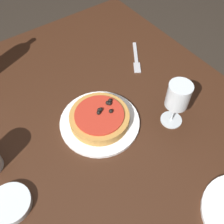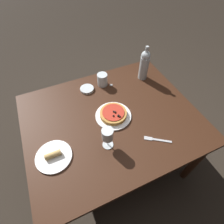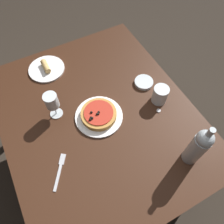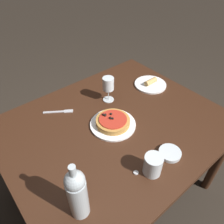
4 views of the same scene
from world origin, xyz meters
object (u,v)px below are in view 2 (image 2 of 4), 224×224
wine_glass (108,135)px  side_plate (54,156)px  water_cup (102,80)px  pizza (113,113)px  dining_table (111,123)px  side_bowl (87,89)px  fork (156,140)px  bottle_cap (111,85)px  dinner_plate (113,115)px  wine_bottle (144,65)px

wine_glass → side_plate: size_ratio=0.74×
water_cup → pizza: bearing=80.3°
dining_table → side_bowl: 0.37m
wine_glass → side_bowl: wine_glass is taller
water_cup → fork: (-0.12, 0.66, -0.05)m
wine_glass → bottle_cap: size_ratio=7.12×
dinner_plate → dining_table: bearing=10.1°
water_cup → side_plate: bearing=43.1°
fork → dinner_plate: bearing=-25.0°
pizza → side_bowl: pizza is taller
side_plate → bottle_cap: 0.76m
wine_bottle → fork: 0.67m
pizza → side_plate: 0.50m
dinner_plate → wine_glass: 0.27m
water_cup → fork: size_ratio=0.66×
pizza → wine_glass: size_ratio=1.16×
fork → pizza: bearing=-25.0°
dining_table → fork: size_ratio=7.77×
dinner_plate → bottle_cap: bearing=-111.5°
dining_table → fork: 0.37m
water_cup → side_plate: (0.54, 0.50, -0.04)m
pizza → wine_bottle: 0.53m
wine_glass → side_bowl: 0.57m
side_bowl → wine_bottle: bearing=174.4°
pizza → fork: pizza is taller
wine_bottle → water_cup: (0.36, -0.06, -0.09)m
wine_glass → side_plate: bearing=-10.0°
wine_bottle → side_plate: bearing=26.2°
dinner_plate → fork: 0.35m
side_bowl → fork: bearing=112.1°
dinner_plate → side_plate: side_plate is taller
dinner_plate → pizza: pizza is taller
dinner_plate → fork: bearing=120.4°
side_bowl → fork: (-0.27, 0.65, -0.01)m
water_cup → wine_glass: bearing=71.1°
water_cup → wine_bottle: bearing=170.5°
side_plate → side_bowl: bearing=-128.3°
wine_glass → side_bowl: size_ratio=1.49×
dinner_plate → bottle_cap: dinner_plate is taller
wine_bottle → side_bowl: wine_bottle is taller
wine_bottle → side_bowl: bearing=-5.6°
dining_table → bottle_cap: (-0.14, -0.32, 0.08)m
side_plate → wine_bottle: bearing=-153.8°
dinner_plate → side_plate: 0.50m
wine_glass → dining_table: bearing=-119.8°
dinner_plate → bottle_cap: 0.34m
pizza → fork: size_ratio=1.21×
fork → dining_table: bearing=-22.7°
dinner_plate → bottle_cap: (-0.12, -0.32, -0.00)m
dining_table → water_cup: 0.39m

